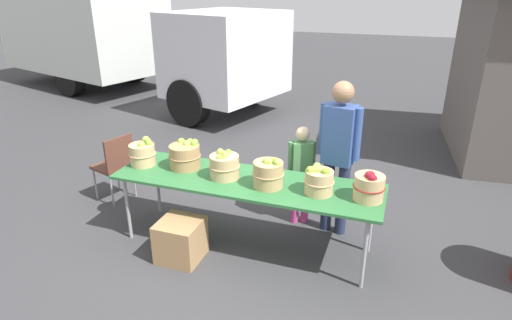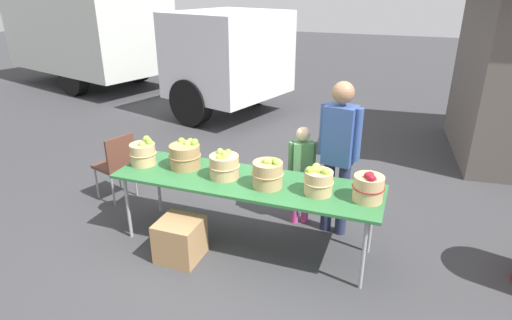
% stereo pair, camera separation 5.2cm
% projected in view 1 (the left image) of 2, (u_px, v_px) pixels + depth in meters
% --- Properties ---
extents(ground_plane, '(40.00, 40.00, 0.00)m').
position_uv_depth(ground_plane, '(247.00, 244.00, 4.57)').
color(ground_plane, '#38383A').
extents(market_table, '(2.70, 0.76, 0.75)m').
position_uv_depth(market_table, '(246.00, 183.00, 4.29)').
color(market_table, '#2D6B38').
rests_on(market_table, ground).
extents(apple_basket_green_0, '(0.29, 0.29, 0.29)m').
position_uv_depth(apple_basket_green_0, '(143.00, 153.00, 4.60)').
color(apple_basket_green_0, tan).
rests_on(apple_basket_green_0, market_table).
extents(apple_basket_green_1, '(0.34, 0.34, 0.31)m').
position_uv_depth(apple_basket_green_1, '(185.00, 155.00, 4.52)').
color(apple_basket_green_1, '#A87F51').
rests_on(apple_basket_green_1, market_table).
extents(apple_basket_green_2, '(0.31, 0.31, 0.29)m').
position_uv_depth(apple_basket_green_2, '(224.00, 166.00, 4.30)').
color(apple_basket_green_2, tan).
rests_on(apple_basket_green_2, market_table).
extents(apple_basket_green_3, '(0.31, 0.31, 0.31)m').
position_uv_depth(apple_basket_green_3, '(268.00, 173.00, 4.10)').
color(apple_basket_green_3, tan).
rests_on(apple_basket_green_3, market_table).
extents(apple_basket_green_4, '(0.28, 0.28, 0.28)m').
position_uv_depth(apple_basket_green_4, '(319.00, 180.00, 3.97)').
color(apple_basket_green_4, tan).
rests_on(apple_basket_green_4, market_table).
extents(apple_basket_red_0, '(0.29, 0.29, 0.29)m').
position_uv_depth(apple_basket_red_0, '(369.00, 186.00, 3.85)').
color(apple_basket_red_0, tan).
rests_on(apple_basket_red_0, market_table).
extents(vendor_adult, '(0.44, 0.27, 1.69)m').
position_uv_depth(vendor_adult, '(339.00, 147.00, 4.44)').
color(vendor_adult, '#262D4C').
rests_on(vendor_adult, ground).
extents(child_customer, '(0.28, 0.23, 1.16)m').
position_uv_depth(child_customer, '(301.00, 168.00, 4.74)').
color(child_customer, '#CC3F8C').
rests_on(child_customer, ground).
extents(box_truck, '(7.99, 4.24, 2.75)m').
position_uv_depth(box_truck, '(110.00, 30.00, 10.31)').
color(box_truck, silver).
rests_on(box_truck, ground).
extents(folding_chair, '(0.50, 0.50, 0.86)m').
position_uv_depth(folding_chair, '(115.00, 162.00, 5.31)').
color(folding_chair, brown).
rests_on(folding_chair, ground).
extents(produce_crate, '(0.41, 0.41, 0.41)m').
position_uv_depth(produce_crate, '(181.00, 240.00, 4.27)').
color(produce_crate, '#A87F51').
rests_on(produce_crate, ground).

